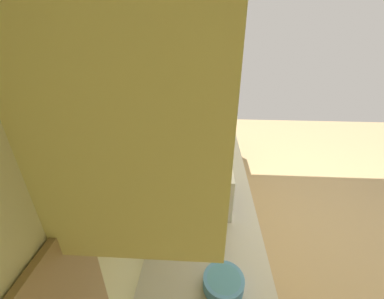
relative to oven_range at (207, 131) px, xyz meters
The scene contains 8 objects.
ground_plane 2.05m from the oven_range, 145.94° to the right, with size 7.03×7.03×0.00m, color tan.
wall_back 1.89m from the oven_range, 166.77° to the left, with size 4.52×0.12×2.59m, color beige.
counter_run 2.08m from the oven_range, behind, with size 3.53×0.66×0.91m.
upper_cabinets 2.53m from the oven_range, behind, with size 2.42×0.34×0.62m.
oven_range is the anchor object (origin of this frame).
microwave 2.32m from the oven_range, behind, with size 0.49×0.37×0.29m.
bowl 2.95m from the oven_range, behind, with size 0.19×0.19×0.06m.
kettle 1.16m from the oven_range, behind, with size 0.20×0.15×0.19m.
Camera 1 is at (-1.95, 1.15, 2.00)m, focal length 22.24 mm.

